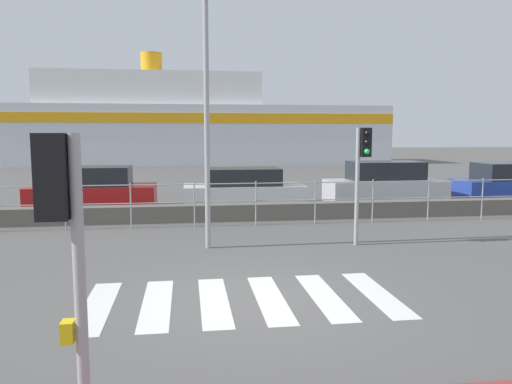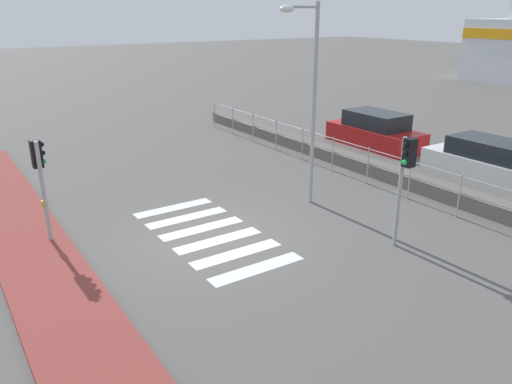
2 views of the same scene
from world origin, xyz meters
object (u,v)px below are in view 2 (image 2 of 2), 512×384
Objects in this scene: traffic_light_far at (405,168)px; parked_car_white at (489,162)px; parked_car_red at (375,132)px; traffic_light_near at (40,170)px; streetlamp at (308,83)px.

traffic_light_far is 0.63× the size of parked_car_white.
parked_car_red is 0.99× the size of parked_car_white.
parked_car_red reaches higher than parked_car_white.
traffic_light_near is at bearing -102.28° from parked_car_white.
parked_car_red is (-7.38, 6.89, -1.41)m from traffic_light_far.
parked_car_red is (-3.76, 6.97, -3.00)m from streetlamp.
traffic_light_far is (5.07, 7.15, 0.12)m from traffic_light_near.
traffic_light_far is 10.19m from parked_car_red.
parked_car_red is (-2.31, 14.04, -1.29)m from traffic_light_near.
parked_car_red is at bearing 99.34° from traffic_light_near.
traffic_light_near is 14.43m from parked_car_white.
traffic_light_near is at bearing -80.66° from parked_car_red.
streetlamp is at bearing -61.66° from parked_car_red.
parked_car_white is at bearing 0.00° from parked_car_red.
traffic_light_far reaches higher than traffic_light_near.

